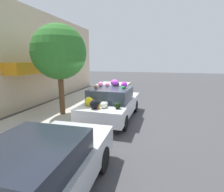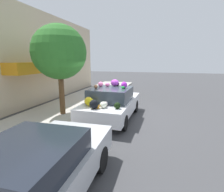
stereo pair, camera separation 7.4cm
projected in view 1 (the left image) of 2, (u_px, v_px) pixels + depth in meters
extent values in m
plane|color=#424244|center=(112.00, 118.00, 7.90)|extent=(60.00, 60.00, 0.00)
cube|color=#B2ADA3|center=(59.00, 112.00, 8.59)|extent=(24.00, 3.20, 0.11)
cube|color=#C6B293|center=(16.00, 58.00, 8.64)|extent=(18.00, 0.30, 5.35)
cube|color=orange|center=(41.00, 67.00, 9.61)|extent=(4.40, 0.90, 0.55)
cylinder|color=brown|center=(62.00, 93.00, 7.96)|extent=(0.24, 0.24, 1.97)
sphere|color=#2D7228|center=(59.00, 52.00, 7.59)|extent=(2.38, 2.38, 2.38)
cylinder|color=#B2B2B7|center=(97.00, 98.00, 10.13)|extent=(0.20, 0.20, 0.55)
sphere|color=#B2B2B7|center=(97.00, 93.00, 10.06)|extent=(0.18, 0.18, 0.18)
cube|color=silver|center=(112.00, 106.00, 7.78)|extent=(4.00, 1.93, 0.56)
cube|color=#333D47|center=(111.00, 94.00, 7.52)|extent=(1.82, 1.66, 0.54)
cylinder|color=black|center=(103.00, 104.00, 9.23)|extent=(0.59, 0.19, 0.59)
cylinder|color=black|center=(135.00, 106.00, 8.75)|extent=(0.59, 0.19, 0.59)
cylinder|color=black|center=(83.00, 118.00, 6.93)|extent=(0.59, 0.19, 0.59)
cylinder|color=black|center=(124.00, 123.00, 6.45)|extent=(0.59, 0.19, 0.59)
ellipsoid|color=purple|center=(115.00, 83.00, 8.06)|extent=(0.55, 0.55, 0.30)
ellipsoid|color=white|center=(105.00, 104.00, 6.56)|extent=(0.30, 0.21, 0.19)
ellipsoid|color=green|center=(123.00, 87.00, 7.31)|extent=(0.22, 0.23, 0.12)
sphere|color=orange|center=(98.00, 106.00, 6.29)|extent=(0.22, 0.22, 0.16)
sphere|color=red|center=(109.00, 90.00, 9.46)|extent=(0.27, 0.27, 0.25)
ellipsoid|color=green|center=(125.00, 92.00, 9.27)|extent=(0.24, 0.24, 0.12)
ellipsoid|color=pink|center=(107.00, 85.00, 7.85)|extent=(0.21, 0.23, 0.18)
sphere|color=blue|center=(107.00, 92.00, 8.82)|extent=(0.29, 0.29, 0.24)
sphere|color=black|center=(94.00, 104.00, 6.24)|extent=(0.38, 0.38, 0.34)
sphere|color=black|center=(118.00, 84.00, 8.13)|extent=(0.20, 0.20, 0.15)
ellipsoid|color=green|center=(117.00, 92.00, 9.12)|extent=(0.23, 0.24, 0.19)
ellipsoid|color=white|center=(104.00, 105.00, 6.36)|extent=(0.31, 0.28, 0.24)
sphere|color=yellow|center=(90.00, 102.00, 6.61)|extent=(0.33, 0.33, 0.30)
sphere|color=black|center=(118.00, 106.00, 6.25)|extent=(0.24, 0.24, 0.24)
sphere|color=yellow|center=(121.00, 92.00, 9.06)|extent=(0.22, 0.22, 0.17)
sphere|color=pink|center=(100.00, 84.00, 7.84)|extent=(0.22, 0.22, 0.22)
ellipsoid|color=purple|center=(124.00, 85.00, 7.38)|extent=(0.28, 0.27, 0.28)
sphere|color=#8F5C3C|center=(96.00, 87.00, 7.34)|extent=(0.21, 0.21, 0.16)
sphere|color=yellow|center=(89.00, 101.00, 6.74)|extent=(0.46, 0.46, 0.32)
cube|color=#B7BABF|center=(38.00, 177.00, 3.05)|extent=(3.98, 1.84, 0.55)
cube|color=#1E232D|center=(29.00, 156.00, 2.80)|extent=(1.81, 1.57, 0.42)
cylinder|color=black|center=(43.00, 151.00, 4.45)|extent=(0.61, 0.20, 0.60)
cylinder|color=black|center=(103.00, 159.00, 4.07)|extent=(0.61, 0.20, 0.60)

